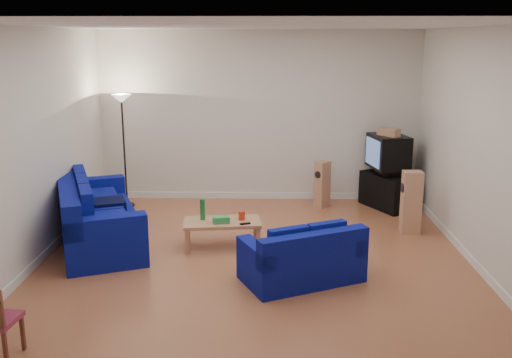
{
  "coord_description": "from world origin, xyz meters",
  "views": [
    {
      "loc": [
        0.16,
        -7.44,
        3.05
      ],
      "look_at": [
        0.0,
        0.4,
        1.1
      ],
      "focal_mm": 40.0,
      "sensor_mm": 36.0,
      "label": 1
    }
  ],
  "objects_px": {
    "tv_stand": "(388,191)",
    "coffee_table": "(222,224)",
    "television": "(388,152)",
    "sofa_three_seat": "(94,221)",
    "sofa_loveseat": "(303,261)"
  },
  "relations": [
    {
      "from": "tv_stand",
      "to": "coffee_table",
      "type": "bearing_deg",
      "value": -81.95
    },
    {
      "from": "tv_stand",
      "to": "television",
      "type": "bearing_deg",
      "value": -178.04
    },
    {
      "from": "sofa_three_seat",
      "to": "television",
      "type": "bearing_deg",
      "value": 91.5
    },
    {
      "from": "sofa_loveseat",
      "to": "tv_stand",
      "type": "height_order",
      "value": "sofa_loveseat"
    },
    {
      "from": "sofa_three_seat",
      "to": "television",
      "type": "height_order",
      "value": "television"
    },
    {
      "from": "sofa_three_seat",
      "to": "television",
      "type": "xyz_separation_m",
      "value": [
        4.81,
        2.04,
        0.68
      ]
    },
    {
      "from": "tv_stand",
      "to": "television",
      "type": "xyz_separation_m",
      "value": [
        -0.03,
        0.06,
        0.72
      ]
    },
    {
      "from": "sofa_loveseat",
      "to": "tv_stand",
      "type": "relative_size",
      "value": 1.65
    },
    {
      "from": "television",
      "to": "tv_stand",
      "type": "bearing_deg",
      "value": 18.91
    },
    {
      "from": "tv_stand",
      "to": "television",
      "type": "relative_size",
      "value": 1.16
    },
    {
      "from": "sofa_three_seat",
      "to": "tv_stand",
      "type": "bearing_deg",
      "value": 90.79
    },
    {
      "from": "coffee_table",
      "to": "tv_stand",
      "type": "bearing_deg",
      "value": 36.14
    },
    {
      "from": "sofa_three_seat",
      "to": "tv_stand",
      "type": "height_order",
      "value": "sofa_three_seat"
    },
    {
      "from": "sofa_three_seat",
      "to": "sofa_loveseat",
      "type": "distance_m",
      "value": 3.36
    },
    {
      "from": "sofa_loveseat",
      "to": "television",
      "type": "distance_m",
      "value": 3.86
    }
  ]
}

